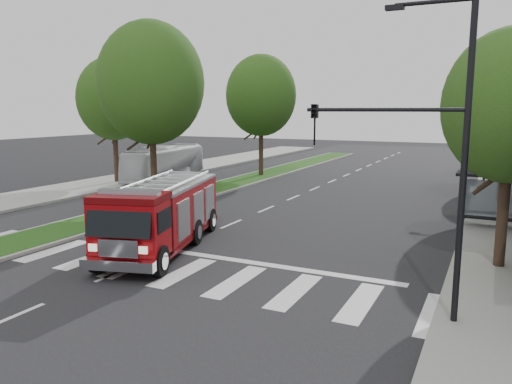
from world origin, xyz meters
TOP-DOWN VIEW (x-y plane):
  - ground at (0.00, 0.00)m, footprint 140.00×140.00m
  - sidewalk_left at (-14.50, 10.00)m, footprint 5.00×80.00m
  - median at (-6.00, 18.00)m, footprint 3.00×50.00m
  - bus_shelter at (11.20, 8.15)m, footprint 3.20×1.60m
  - tree_right_near at (11.50, 2.00)m, footprint 4.40×4.40m
  - tree_right_mid at (11.50, 14.00)m, footprint 5.60×5.60m
  - tree_right_far at (11.50, 24.00)m, footprint 5.00×5.00m
  - tree_median_near at (-6.00, 6.00)m, footprint 5.80×5.80m
  - tree_median_far at (-6.00, 20.00)m, footprint 5.60×5.60m
  - tree_left_mid at (-14.00, 12.00)m, footprint 5.20×5.20m
  - streetlight_right_near at (9.61, -3.50)m, footprint 4.08×0.22m
  - streetlight_right_far at (10.35, 20.00)m, footprint 2.11×0.20m
  - fire_engine at (-0.39, -0.89)m, footprint 4.52×8.47m
  - city_bus at (-12.00, 15.22)m, footprint 3.52×9.73m

SIDE VIEW (x-z plane):
  - ground at x=0.00m, z-range 0.00..0.00m
  - sidewalk_left at x=-14.50m, z-range 0.00..0.15m
  - median at x=-6.00m, z-range 0.00..0.16m
  - city_bus at x=-12.00m, z-range 0.00..2.65m
  - fire_engine at x=-0.39m, z-range -0.06..2.76m
  - bus_shelter at x=11.20m, z-range 0.73..3.34m
  - streetlight_right_far at x=10.35m, z-range 0.48..8.48m
  - streetlight_right_near at x=9.61m, z-range 0.67..8.67m
  - tree_right_near at x=11.50m, z-range 1.48..9.53m
  - tree_right_far at x=11.50m, z-range 1.47..10.20m
  - tree_left_mid at x=-14.00m, z-range 1.58..10.74m
  - tree_right_mid at x=11.50m, z-range 1.63..11.35m
  - tree_median_far at x=-6.00m, z-range 1.63..11.35m
  - tree_median_near at x=-6.00m, z-range 1.73..11.89m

